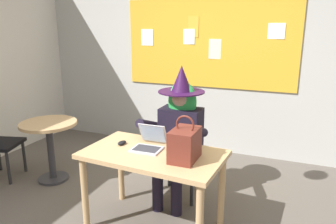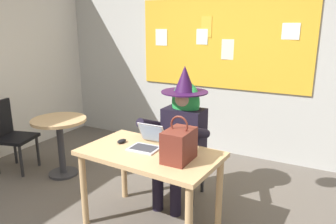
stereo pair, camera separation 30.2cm
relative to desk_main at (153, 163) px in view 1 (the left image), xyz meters
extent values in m
cube|color=#B2B2AD|center=(-0.10, 2.11, 0.73)|extent=(5.27, 0.10, 2.72)
cube|color=gold|center=(-0.10, 2.05, 0.92)|extent=(2.40, 0.02, 1.20)
cube|color=#F4E0C6|center=(0.00, 2.03, 0.85)|extent=(0.17, 0.01, 0.27)
cube|color=white|center=(0.78, 2.03, 1.10)|extent=(0.22, 0.01, 0.20)
cube|color=white|center=(-0.38, 2.03, 1.01)|extent=(0.18, 0.01, 0.21)
cube|color=white|center=(-1.02, 2.03, 0.99)|extent=(0.19, 0.01, 0.24)
cube|color=gold|center=(-0.32, 2.03, 1.14)|extent=(0.15, 0.01, 0.28)
cube|color=tan|center=(0.00, 0.00, 0.08)|extent=(1.25, 0.77, 0.04)
cylinder|color=tan|center=(-0.56, -0.25, -0.28)|extent=(0.06, 0.06, 0.70)
cylinder|color=tan|center=(-0.53, 0.32, -0.28)|extent=(0.06, 0.06, 0.70)
cylinder|color=tan|center=(0.56, 0.25, -0.28)|extent=(0.06, 0.06, 0.70)
cube|color=#4C1E19|center=(0.02, 0.63, -0.19)|extent=(0.46, 0.46, 0.04)
cube|color=#4C1E19|center=(0.00, 0.82, 0.05)|extent=(0.38, 0.07, 0.45)
cylinder|color=#262628|center=(0.21, 0.47, -0.42)|extent=(0.04, 0.04, 0.42)
cylinder|color=#262628|center=(-0.13, 0.44, -0.42)|extent=(0.04, 0.04, 0.42)
cylinder|color=#262628|center=(0.17, 0.81, -0.42)|extent=(0.04, 0.04, 0.42)
cylinder|color=#262628|center=(-0.16, 0.78, -0.42)|extent=(0.04, 0.04, 0.42)
cylinder|color=black|center=(0.12, 0.27, -0.40)|extent=(0.11, 0.11, 0.46)
cylinder|color=black|center=(-0.08, 0.27, -0.40)|extent=(0.11, 0.11, 0.46)
cylinder|color=black|center=(0.12, 0.44, -0.14)|extent=(0.15, 0.42, 0.15)
cylinder|color=black|center=(-0.08, 0.44, -0.14)|extent=(0.15, 0.42, 0.15)
cube|color=black|center=(0.02, 0.65, 0.09)|extent=(0.42, 0.26, 0.52)
cylinder|color=black|center=(0.27, 0.42, 0.20)|extent=(0.09, 0.46, 0.24)
cylinder|color=black|center=(-0.23, 0.42, 0.20)|extent=(0.09, 0.46, 0.24)
sphere|color=#D1A889|center=(0.02, 0.65, 0.45)|extent=(0.20, 0.20, 0.20)
ellipsoid|color=green|center=(0.02, 0.68, 0.41)|extent=(0.30, 0.22, 0.44)
cylinder|color=#2D0F38|center=(0.02, 0.65, 0.52)|extent=(0.47, 0.47, 0.01)
cone|color=#2D0F38|center=(0.02, 0.65, 0.65)|extent=(0.21, 0.21, 0.27)
cube|color=#B7B7BC|center=(-0.07, 0.02, 0.11)|extent=(0.27, 0.22, 0.01)
cube|color=#333338|center=(-0.07, 0.02, 0.12)|extent=(0.22, 0.16, 0.00)
cube|color=#B7B7BC|center=(-0.08, 0.17, 0.21)|extent=(0.26, 0.11, 0.19)
cube|color=#99B7E0|center=(-0.08, 0.17, 0.21)|extent=(0.23, 0.09, 0.17)
ellipsoid|color=black|center=(-0.35, 0.06, 0.12)|extent=(0.07, 0.11, 0.03)
cube|color=maroon|center=(0.30, -0.05, 0.23)|extent=(0.20, 0.30, 0.26)
torus|color=maroon|center=(0.30, -0.05, 0.40)|extent=(0.16, 0.02, 0.16)
cylinder|color=tan|center=(-1.52, 0.40, 0.07)|extent=(0.64, 0.64, 0.03)
cylinder|color=#333338|center=(-1.52, 0.40, -0.27)|extent=(0.08, 0.08, 0.66)
cylinder|color=#333338|center=(-1.52, 0.40, -0.62)|extent=(0.35, 0.35, 0.03)
cube|color=black|center=(-2.12, 0.23, -0.20)|extent=(0.52, 0.52, 0.04)
cylinder|color=#262628|center=(-2.00, 0.44, -0.43)|extent=(0.04, 0.04, 0.41)
cylinder|color=#262628|center=(-1.91, 0.11, -0.43)|extent=(0.04, 0.04, 0.41)
camera|label=1|loc=(1.12, -2.39, 1.18)|focal=34.77mm
camera|label=2|loc=(1.39, -2.26, 1.18)|focal=34.77mm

